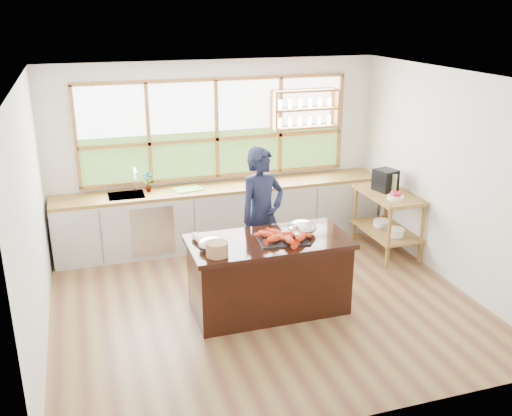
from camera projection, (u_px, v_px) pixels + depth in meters
name	position (u px, v px, depth m)	size (l,w,h in m)	color
ground_plane	(263.00, 301.00, 6.99)	(5.00, 5.00, 0.00)	olive
room_shell	(252.00, 152.00, 6.87)	(5.02, 4.52, 2.71)	silver
back_counter	(222.00, 214.00, 8.58)	(4.90, 0.63, 0.90)	beige
right_shelf_unit	(388.00, 213.00, 8.21)	(0.62, 1.10, 0.90)	olive
island	(269.00, 275.00, 6.66)	(1.85, 0.90, 0.90)	black
cook	(262.00, 216.00, 7.25)	(0.65, 0.43, 1.79)	#151A33
potted_plant	(148.00, 182.00, 8.13)	(0.16, 0.11, 0.30)	slate
cutting_board	(188.00, 189.00, 8.28)	(0.40, 0.30, 0.01)	#67B845
espresso_machine	(385.00, 180.00, 8.19)	(0.27, 0.29, 0.31)	black
wine_bottle	(394.00, 184.00, 8.07)	(0.07, 0.07, 0.28)	#98B45D
fruit_bowl	(396.00, 196.00, 7.86)	(0.23, 0.23, 0.11)	white
slate_board	(283.00, 240.00, 6.47)	(0.55, 0.40, 0.02)	black
lobster_pile	(283.00, 237.00, 6.44)	(0.55, 0.48, 0.08)	#DA3F04
mixing_bowl_left	(211.00, 244.00, 6.23)	(0.29, 0.29, 0.14)	silver
mixing_bowl_right	(302.00, 227.00, 6.67)	(0.34, 0.34, 0.16)	silver
wine_glass	(296.00, 231.00, 6.32)	(0.08, 0.08, 0.22)	white
wicker_basket	(217.00, 249.00, 6.06)	(0.24, 0.24, 0.15)	#A2704E
parchment_roll	(200.00, 240.00, 6.40)	(0.08, 0.08, 0.30)	white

